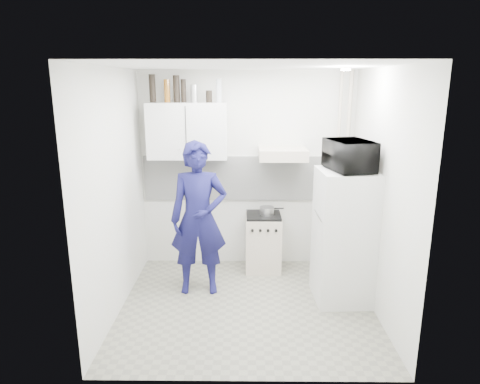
{
  "coord_description": "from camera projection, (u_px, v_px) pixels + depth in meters",
  "views": [
    {
      "loc": [
        -0.03,
        -4.34,
        2.44
      ],
      "look_at": [
        -0.08,
        0.3,
        1.25
      ],
      "focal_mm": 32.0,
      "sensor_mm": 36.0,
      "label": 1
    }
  ],
  "objects": [
    {
      "name": "floor",
      "position": [
        247.0,
        306.0,
        4.81
      ],
      "size": [
        2.8,
        2.8,
        0.0
      ],
      "primitive_type": "plane",
      "color": "gray",
      "rests_on": "ground"
    },
    {
      "name": "ceiling",
      "position": [
        248.0,
        66.0,
        4.17
      ],
      "size": [
        2.8,
        2.8,
        0.0
      ],
      "primitive_type": "plane",
      "color": "white",
      "rests_on": "wall_back"
    },
    {
      "name": "wall_back",
      "position": [
        247.0,
        171.0,
        5.7
      ],
      "size": [
        2.8,
        0.0,
        2.8
      ],
      "primitive_type": "plane",
      "rotation": [
        1.57,
        0.0,
        0.0
      ],
      "color": "silver",
      "rests_on": "floor"
    },
    {
      "name": "wall_left",
      "position": [
        115.0,
        194.0,
        4.5
      ],
      "size": [
        0.0,
        2.6,
        2.6
      ],
      "primitive_type": "plane",
      "rotation": [
        1.57,
        0.0,
        1.57
      ],
      "color": "silver",
      "rests_on": "floor"
    },
    {
      "name": "wall_right",
      "position": [
        381.0,
        195.0,
        4.48
      ],
      "size": [
        0.0,
        2.6,
        2.6
      ],
      "primitive_type": "plane",
      "rotation": [
        1.57,
        0.0,
        -1.57
      ],
      "color": "silver",
      "rests_on": "floor"
    },
    {
      "name": "person",
      "position": [
        199.0,
        219.0,
        4.97
      ],
      "size": [
        0.69,
        0.48,
        1.81
      ],
      "primitive_type": "imported",
      "rotation": [
        0.0,
        0.0,
        0.07
      ],
      "color": "#121243",
      "rests_on": "floor"
    },
    {
      "name": "stove",
      "position": [
        263.0,
        243.0,
        5.69
      ],
      "size": [
        0.46,
        0.46,
        0.74
      ],
      "primitive_type": "cube",
      "color": "beige",
      "rests_on": "floor"
    },
    {
      "name": "fridge",
      "position": [
        345.0,
        237.0,
        4.81
      ],
      "size": [
        0.66,
        0.66,
        1.52
      ],
      "primitive_type": "cube",
      "rotation": [
        0.0,
        0.0,
        0.05
      ],
      "color": "silver",
      "rests_on": "floor"
    },
    {
      "name": "stove_top",
      "position": [
        264.0,
        215.0,
        5.59
      ],
      "size": [
        0.44,
        0.44,
        0.03
      ],
      "primitive_type": "cube",
      "color": "black",
      "rests_on": "stove"
    },
    {
      "name": "saucepan",
      "position": [
        267.0,
        211.0,
        5.58
      ],
      "size": [
        0.18,
        0.18,
        0.1
      ],
      "primitive_type": "cylinder",
      "color": "silver",
      "rests_on": "stove_top"
    },
    {
      "name": "microwave",
      "position": [
        350.0,
        155.0,
        4.58
      ],
      "size": [
        0.67,
        0.52,
        0.33
      ],
      "primitive_type": "imported",
      "rotation": [
        0.0,
        0.0,
        1.79
      ],
      "color": "black",
      "rests_on": "fridge"
    },
    {
      "name": "bottle_a",
      "position": [
        152.0,
        89.0,
        5.28
      ],
      "size": [
        0.08,
        0.08,
        0.34
      ],
      "primitive_type": "cylinder",
      "color": "black",
      "rests_on": "upper_cabinet"
    },
    {
      "name": "bottle_b",
      "position": [
        167.0,
        91.0,
        5.28
      ],
      "size": [
        0.07,
        0.07,
        0.28
      ],
      "primitive_type": "cylinder",
      "color": "brown",
      "rests_on": "upper_cabinet"
    },
    {
      "name": "bottle_c",
      "position": [
        177.0,
        89.0,
        5.28
      ],
      "size": [
        0.08,
        0.08,
        0.33
      ],
      "primitive_type": "cylinder",
      "color": "black",
      "rests_on": "upper_cabinet"
    },
    {
      "name": "bottle_d",
      "position": [
        184.0,
        91.0,
        5.28
      ],
      "size": [
        0.06,
        0.06,
        0.28
      ],
      "primitive_type": "cylinder",
      "color": "black",
      "rests_on": "upper_cabinet"
    },
    {
      "name": "canister_a",
      "position": [
        194.0,
        94.0,
        5.29
      ],
      "size": [
        0.09,
        0.09,
        0.21
      ],
      "primitive_type": "cylinder",
      "color": "silver",
      "rests_on": "upper_cabinet"
    },
    {
      "name": "canister_b",
      "position": [
        209.0,
        96.0,
        5.29
      ],
      "size": [
        0.08,
        0.08,
        0.15
      ],
      "primitive_type": "cylinder",
      "color": "black",
      "rests_on": "upper_cabinet"
    },
    {
      "name": "bottle_e",
      "position": [
        219.0,
        91.0,
        5.28
      ],
      "size": [
        0.07,
        0.07,
        0.29
      ],
      "primitive_type": "cylinder",
      "color": "#B2B7BC",
      "rests_on": "upper_cabinet"
    },
    {
      "name": "upper_cabinet",
      "position": [
        188.0,
        131.0,
        5.4
      ],
      "size": [
        1.0,
        0.35,
        0.7
      ],
      "primitive_type": "cube",
      "color": "silver",
      "rests_on": "wall_back"
    },
    {
      "name": "range_hood",
      "position": [
        283.0,
        154.0,
        5.39
      ],
      "size": [
        0.6,
        0.5,
        0.14
      ],
      "primitive_type": "cube",
      "color": "beige",
      "rests_on": "wall_back"
    },
    {
      "name": "backsplash",
      "position": [
        247.0,
        178.0,
        5.71
      ],
      "size": [
        2.74,
        0.03,
        0.6
      ],
      "primitive_type": "cube",
      "color": "white",
      "rests_on": "wall_back"
    },
    {
      "name": "pipe_a",
      "position": [
        346.0,
        172.0,
        5.61
      ],
      "size": [
        0.05,
        0.05,
        2.6
      ],
      "primitive_type": "cylinder",
      "color": "beige",
      "rests_on": "floor"
    },
    {
      "name": "pipe_b",
      "position": [
        336.0,
        172.0,
        5.61
      ],
      "size": [
        0.04,
        0.04,
        2.6
      ],
      "primitive_type": "cylinder",
      "color": "beige",
      "rests_on": "floor"
    },
    {
      "name": "ceiling_spot_fixture",
      "position": [
        346.0,
        70.0,
        4.36
      ],
      "size": [
        0.1,
        0.1,
        0.02
      ],
      "primitive_type": "cylinder",
      "color": "white",
      "rests_on": "ceiling"
    }
  ]
}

